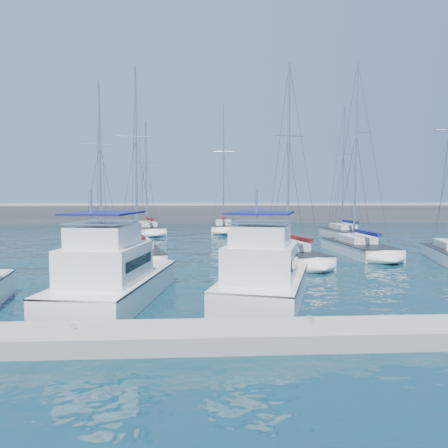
{
  "coord_description": "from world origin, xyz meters",
  "views": [
    {
      "loc": [
        -3.83,
        -25.44,
        5.11
      ],
      "look_at": [
        -2.06,
        4.73,
        3.0
      ],
      "focal_mm": 35.0,
      "sensor_mm": 36.0,
      "label": 1
    }
  ],
  "objects": [
    {
      "name": "motor_yacht_stbd_inner",
      "position": [
        -0.79,
        -5.24,
        1.13
      ],
      "size": [
        5.93,
        8.97,
        4.69
      ],
      "rotation": [
        0.0,
        0.0,
        -0.3
      ],
      "color": "white",
      "rests_on": "ground"
    },
    {
      "name": "sailboat_mid_d",
      "position": [
        9.68,
        10.56,
        0.53
      ],
      "size": [
        3.68,
        9.89,
        16.65
      ],
      "rotation": [
        0.0,
        0.0,
        0.05
      ],
      "color": "white",
      "rests_on": "ground"
    },
    {
      "name": "sailboat_back_c",
      "position": [
        13.11,
        24.09,
        0.53
      ],
      "size": [
        3.7,
        8.77,
        15.6
      ],
      "rotation": [
        0.0,
        0.0,
        0.08
      ],
      "color": "white",
      "rests_on": "ground"
    },
    {
      "name": "sailboat_mid_a",
      "position": [
        -11.45,
        9.42,
        0.52
      ],
      "size": [
        5.27,
        8.5,
        14.4
      ],
      "rotation": [
        0.0,
        0.0,
        0.3
      ],
      "color": "white",
      "rests_on": "ground"
    },
    {
      "name": "ground",
      "position": [
        0.0,
        0.0,
        0.0
      ],
      "size": [
        220.0,
        220.0,
        0.0
      ],
      "primitive_type": "plane",
      "color": "#06212D",
      "rests_on": "ground"
    },
    {
      "name": "breakwater",
      "position": [
        0.0,
        52.0,
        1.05
      ],
      "size": [
        160.0,
        6.0,
        4.45
      ],
      "color": "#424244",
      "rests_on": "ground"
    },
    {
      "name": "sailboat_mid_c",
      "position": [
        2.99,
        6.04,
        0.54
      ],
      "size": [
        4.62,
        7.96,
        15.01
      ],
      "rotation": [
        0.0,
        0.0,
        0.23
      ],
      "color": "white",
      "rests_on": "ground"
    },
    {
      "name": "sailboat_mid_b",
      "position": [
        -8.46,
        8.19,
        0.52
      ],
      "size": [
        5.05,
        9.21,
        15.23
      ],
      "rotation": [
        0.0,
        0.0,
        0.24
      ],
      "color": "white",
      "rests_on": "ground"
    },
    {
      "name": "dock",
      "position": [
        0.0,
        -11.0,
        0.3
      ],
      "size": [
        40.0,
        2.2,
        0.6
      ],
      "primitive_type": "cube",
      "color": "gray",
      "rests_on": "ground"
    },
    {
      "name": "sailboat_back_b",
      "position": [
        -0.49,
        32.66,
        0.56
      ],
      "size": [
        3.56,
        7.93,
        17.3
      ],
      "rotation": [
        0.0,
        0.0,
        -0.05
      ],
      "color": "white",
      "rests_on": "ground"
    },
    {
      "name": "sailboat_back_a",
      "position": [
        -10.28,
        30.35,
        0.52
      ],
      "size": [
        5.32,
        8.98,
        14.55
      ],
      "rotation": [
        0.0,
        0.0,
        0.29
      ],
      "color": "white",
      "rests_on": "ground"
    },
    {
      "name": "motor_yacht_port_inner",
      "position": [
        -7.85,
        -5.0,
        1.13
      ],
      "size": [
        5.19,
        10.19,
        4.69
      ],
      "rotation": [
        0.0,
        0.0,
        -0.17
      ],
      "color": "white",
      "rests_on": "ground"
    },
    {
      "name": "dock_cleat_centre",
      "position": [
        0.0,
        -11.0,
        0.72
      ],
      "size": [
        0.16,
        0.16,
        0.25
      ],
      "primitive_type": "cylinder",
      "color": "silver",
      "rests_on": "dock"
    },
    {
      "name": "dock_cleat_near_port",
      "position": [
        -8.0,
        -11.0,
        0.72
      ],
      "size": [
        0.16,
        0.16,
        0.25
      ],
      "primitive_type": "cylinder",
      "color": "silver",
      "rests_on": "dock"
    }
  ]
}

